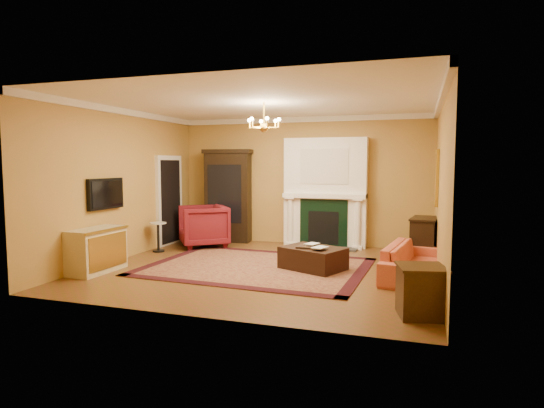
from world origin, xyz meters
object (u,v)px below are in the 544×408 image
at_px(pedestal_table, 158,235).
at_px(china_cabinet, 229,198).
at_px(wingback_armchair, 203,224).
at_px(coral_sofa, 412,255).
at_px(end_table, 421,292).
at_px(leather_ottoman, 313,258).
at_px(console_table, 424,241).
at_px(commode, 97,250).

bearing_deg(pedestal_table, china_cabinet, 61.88).
relative_size(wingback_armchair, coral_sofa, 0.55).
height_order(pedestal_table, end_table, pedestal_table).
bearing_deg(leather_ottoman, end_table, -24.55).
bearing_deg(coral_sofa, console_table, -0.97).
height_order(china_cabinet, leather_ottoman, china_cabinet).
distance_m(pedestal_table, coral_sofa, 5.32).
distance_m(commode, end_table, 5.49).
bearing_deg(pedestal_table, end_table, -25.93).
relative_size(pedestal_table, coral_sofa, 0.33).
height_order(wingback_armchair, leather_ottoman, wingback_armchair).
height_order(coral_sofa, console_table, console_table).
height_order(china_cabinet, commode, china_cabinet).
relative_size(coral_sofa, leather_ottoman, 1.83).
height_order(china_cabinet, pedestal_table, china_cabinet).
bearing_deg(console_table, china_cabinet, 173.93).
bearing_deg(leather_ottoman, coral_sofa, 22.02).
bearing_deg(coral_sofa, wingback_armchair, 80.47).
bearing_deg(commode, console_table, 26.86).
bearing_deg(commode, pedestal_table, 91.33).
height_order(pedestal_table, leather_ottoman, pedestal_table).
distance_m(pedestal_table, leather_ottoman, 3.62).
height_order(china_cabinet, wingback_armchair, china_cabinet).
bearing_deg(wingback_armchair, china_cabinet, 126.32).
relative_size(china_cabinet, commode, 2.06).
xyz_separation_m(wingback_armchair, commode, (-0.68, -2.81, -0.14)).
bearing_deg(pedestal_table, coral_sofa, -6.75).
bearing_deg(end_table, console_table, 88.93).
xyz_separation_m(pedestal_table, leather_ottoman, (3.57, -0.58, -0.16)).
bearing_deg(end_table, commode, 172.76).
bearing_deg(console_table, end_table, -83.18).
height_order(wingback_armchair, console_table, wingback_armchair).
bearing_deg(wingback_armchair, commode, -49.96).
relative_size(china_cabinet, end_table, 3.51).
bearing_deg(china_cabinet, coral_sofa, -35.06).
xyz_separation_m(coral_sofa, console_table, (0.20, 1.21, 0.05)).
bearing_deg(end_table, coral_sofa, 93.94).
relative_size(wingback_armchair, end_table, 1.72).
distance_m(china_cabinet, end_table, 6.31).
bearing_deg(commode, coral_sofa, 16.16).
height_order(wingback_armchair, pedestal_table, wingback_armchair).
distance_m(console_table, leather_ottoman, 2.25).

